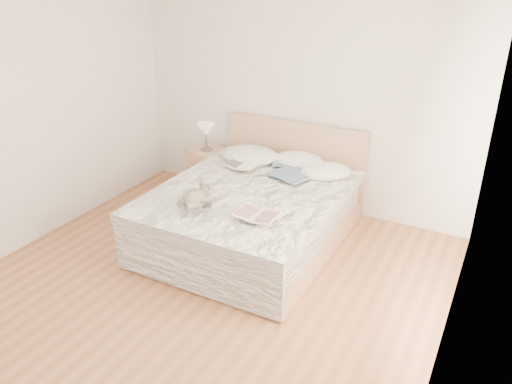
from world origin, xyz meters
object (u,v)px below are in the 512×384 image
photo_book (242,166)px  childrens_book (257,215)px  nightstand (209,171)px  bed (253,213)px  teddy_bear (194,203)px  table_lamp (206,131)px

photo_book → childrens_book: size_ratio=0.90×
nightstand → photo_book: bearing=-30.5°
bed → teddy_bear: bed is taller
photo_book → teddy_bear: bearing=-82.8°
table_lamp → photo_book: table_lamp is taller
nightstand → table_lamp: bearing=-97.0°
nightstand → photo_book: 0.89m
table_lamp → teddy_bear: bearing=-60.8°
nightstand → childrens_book: bearing=-44.2°
nightstand → childrens_book: 1.99m
childrens_book → table_lamp: bearing=135.4°
photo_book → childrens_book: (0.69, -0.95, 0.00)m
nightstand → teddy_bear: teddy_bear is taller
nightstand → table_lamp: size_ratio=1.68×
table_lamp → photo_book: (0.71, -0.39, -0.17)m
bed → photo_book: (-0.34, 0.36, 0.32)m
bed → table_lamp: 1.39m
teddy_bear → bed: bearing=76.8°
table_lamp → childrens_book: 1.95m
nightstand → teddy_bear: (0.80, -1.46, 0.37)m
teddy_bear → photo_book: bearing=101.7°
nightstand → childrens_book: (1.40, -1.36, 0.35)m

